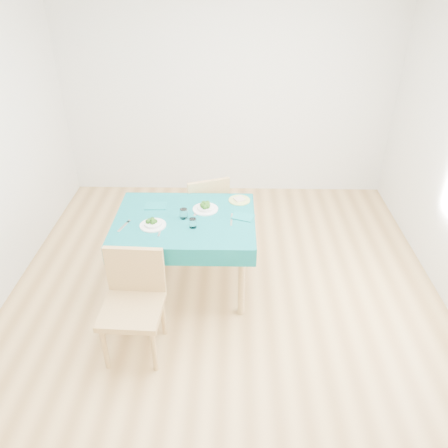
{
  "coord_description": "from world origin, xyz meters",
  "views": [
    {
      "loc": [
        0.06,
        -2.96,
        2.72
      ],
      "look_at": [
        0.0,
        0.0,
        0.85
      ],
      "focal_mm": 35.0,
      "sensor_mm": 36.0,
      "label": 1
    }
  ],
  "objects_px": {
    "bowl_far": "(205,206)",
    "side_plate": "(239,200)",
    "chair_near": "(130,296)",
    "chair_far": "(204,201)",
    "bowl_near": "(153,222)",
    "table": "(187,254)"
  },
  "relations": [
    {
      "from": "side_plate",
      "to": "chair_far",
      "type": "bearing_deg",
      "value": 132.28
    },
    {
      "from": "bowl_near",
      "to": "bowl_far",
      "type": "distance_m",
      "value": 0.51
    },
    {
      "from": "chair_near",
      "to": "chair_far",
      "type": "relative_size",
      "value": 1.07
    },
    {
      "from": "chair_near",
      "to": "chair_far",
      "type": "xyz_separation_m",
      "value": [
        0.45,
        1.5,
        -0.04
      ]
    },
    {
      "from": "chair_near",
      "to": "side_plate",
      "type": "xyz_separation_m",
      "value": [
        0.81,
        1.11,
        0.2
      ]
    },
    {
      "from": "table",
      "to": "chair_far",
      "type": "distance_m",
      "value": 0.74
    },
    {
      "from": "chair_far",
      "to": "bowl_far",
      "type": "xyz_separation_m",
      "value": [
        0.06,
        -0.57,
        0.27
      ]
    },
    {
      "from": "chair_far",
      "to": "bowl_far",
      "type": "height_order",
      "value": "chair_far"
    },
    {
      "from": "bowl_near",
      "to": "bowl_far",
      "type": "bearing_deg",
      "value": 33.09
    },
    {
      "from": "table",
      "to": "side_plate",
      "type": "xyz_separation_m",
      "value": [
        0.47,
        0.32,
        0.38
      ]
    },
    {
      "from": "bowl_far",
      "to": "chair_near",
      "type": "bearing_deg",
      "value": -118.49
    },
    {
      "from": "chair_near",
      "to": "bowl_near",
      "type": "relative_size",
      "value": 5.1
    },
    {
      "from": "bowl_near",
      "to": "bowl_far",
      "type": "xyz_separation_m",
      "value": [
        0.42,
        0.28,
        0.0
      ]
    },
    {
      "from": "table",
      "to": "bowl_far",
      "type": "xyz_separation_m",
      "value": [
        0.17,
        0.15,
        0.41
      ]
    },
    {
      "from": "chair_far",
      "to": "bowl_near",
      "type": "xyz_separation_m",
      "value": [
        -0.37,
        -0.84,
        0.27
      ]
    },
    {
      "from": "bowl_far",
      "to": "chair_far",
      "type": "bearing_deg",
      "value": 95.78
    },
    {
      "from": "chair_near",
      "to": "bowl_near",
      "type": "height_order",
      "value": "chair_near"
    },
    {
      "from": "chair_far",
      "to": "bowl_near",
      "type": "height_order",
      "value": "chair_far"
    },
    {
      "from": "chair_near",
      "to": "side_plate",
      "type": "relative_size",
      "value": 5.71
    },
    {
      "from": "bowl_far",
      "to": "side_plate",
      "type": "bearing_deg",
      "value": 29.53
    },
    {
      "from": "table",
      "to": "bowl_near",
      "type": "height_order",
      "value": "bowl_near"
    },
    {
      "from": "bowl_near",
      "to": "bowl_far",
      "type": "relative_size",
      "value": 0.98
    }
  ]
}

